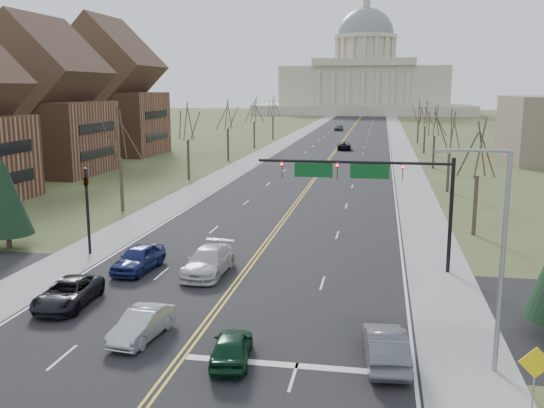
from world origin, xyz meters
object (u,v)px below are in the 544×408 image
at_px(car_nb_inner_lead, 232,347).
at_px(car_sb_outer_second, 139,258).
at_px(car_far_nb, 344,146).
at_px(car_sb_inner_lead, 142,324).
at_px(signal_mast, 369,179).
at_px(warn_sign, 535,371).
at_px(street_light, 496,247).
at_px(signal_left, 87,201).
at_px(car_nb_outer_lead, 386,346).
at_px(car_sb_inner_second, 208,261).
at_px(car_sb_outer_lead, 68,293).
at_px(car_far_sb, 339,128).

bearing_deg(car_nb_inner_lead, car_sb_outer_second, -59.47).
bearing_deg(car_far_nb, car_sb_inner_lead, 83.24).
relative_size(signal_mast, car_far_nb, 2.30).
height_order(signal_mast, car_sb_outer_second, signal_mast).
bearing_deg(car_nb_inner_lead, car_sb_inner_lead, -26.45).
bearing_deg(car_sb_inner_lead, warn_sign, -8.92).
bearing_deg(warn_sign, street_light, 100.75).
bearing_deg(street_light, signal_left, 150.88).
bearing_deg(car_nb_outer_lead, car_sb_outer_second, -40.26).
bearing_deg(car_nb_outer_lead, car_sb_inner_second, -50.40).
bearing_deg(street_light, car_far_nb, 97.33).
bearing_deg(car_sb_outer_lead, car_sb_inner_lead, -34.70).
xyz_separation_m(car_sb_inner_lead, car_far_sb, (-0.68, 137.17, 0.10)).
height_order(warn_sign, car_far_sb, warn_sign).
relative_size(car_sb_outer_lead, car_far_sb, 1.09).
relative_size(signal_mast, car_sb_outer_lead, 2.41).
height_order(warn_sign, car_sb_outer_lead, warn_sign).
bearing_deg(car_nb_outer_lead, warn_sign, 135.73).
height_order(car_nb_outer_lead, car_sb_inner_second, car_sb_inner_second).
bearing_deg(street_light, car_nb_inner_lead, -173.89).
distance_m(street_light, car_sb_inner_lead, 15.79).
bearing_deg(car_sb_inner_lead, signal_left, 132.01).
height_order(car_sb_inner_second, car_far_sb, car_sb_inner_second).
bearing_deg(car_nb_inner_lead, signal_mast, -116.66).
distance_m(car_sb_inner_lead, car_far_nb, 87.60).
bearing_deg(warn_sign, car_far_nb, 97.48).
bearing_deg(car_sb_inner_second, car_far_nb, 88.71).
distance_m(car_sb_outer_lead, car_far_nb, 84.69).
distance_m(signal_left, car_far_nb, 75.69).
xyz_separation_m(signal_left, car_far_sb, (8.44, 124.18, -2.91)).
xyz_separation_m(street_light, car_nb_outer_lead, (-4.13, -0.11, -4.44)).
relative_size(signal_mast, car_far_sb, 2.62).
height_order(car_sb_inner_lead, car_sb_inner_second, car_sb_inner_second).
bearing_deg(car_far_sb, signal_left, -87.01).
bearing_deg(car_far_sb, car_far_nb, -77.97).
xyz_separation_m(car_sb_inner_second, car_sb_outer_second, (-4.52, -0.11, -0.00)).
xyz_separation_m(car_nb_outer_lead, car_sb_inner_lead, (-10.99, 0.61, -0.08)).
distance_m(street_light, warn_sign, 5.20).
bearing_deg(street_light, signal_mast, 111.41).
bearing_deg(warn_sign, car_nb_inner_lead, 165.58).
height_order(car_nb_outer_lead, car_sb_outer_lead, car_nb_outer_lead).
bearing_deg(car_nb_inner_lead, car_sb_inner_second, -76.55).
bearing_deg(car_sb_outer_second, car_sb_outer_lead, -95.59).
xyz_separation_m(warn_sign, car_far_sb, (-16.56, 141.70, -1.22)).
distance_m(car_nb_inner_lead, car_sb_inner_lead, 4.92).
xyz_separation_m(warn_sign, car_nb_inner_lead, (-11.25, 2.89, -1.34)).
distance_m(car_sb_outer_lead, car_sb_inner_second, 8.80).
distance_m(car_sb_inner_lead, car_far_sb, 137.18).
xyz_separation_m(signal_left, car_sb_outer_lead, (3.64, -9.66, -3.00)).
height_order(street_light, car_sb_outer_second, street_light).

